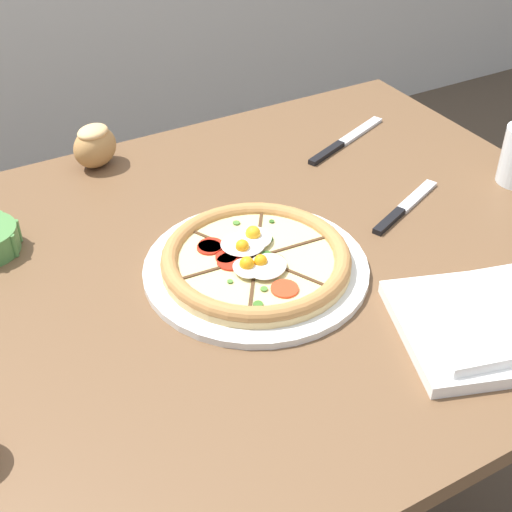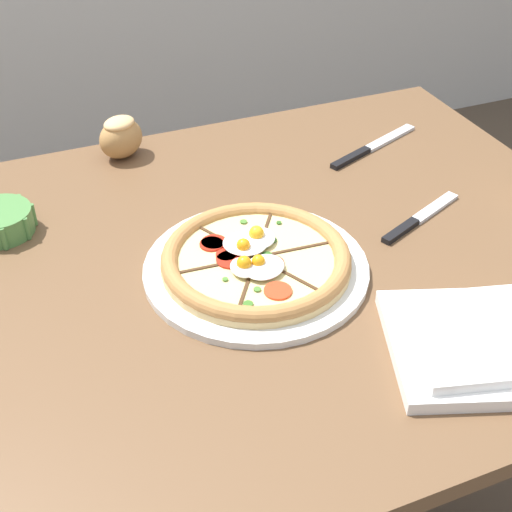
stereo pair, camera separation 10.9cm
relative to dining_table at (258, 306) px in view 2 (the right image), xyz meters
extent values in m
cube|color=brown|center=(0.00, 0.00, 0.09)|extent=(1.21, 0.95, 0.03)
cube|color=brown|center=(0.55, 0.42, -0.29)|extent=(0.06, 0.06, 0.72)
cylinder|color=white|center=(-0.02, -0.03, 0.11)|extent=(0.35, 0.35, 0.01)
cylinder|color=#DBB775|center=(-0.02, -0.03, 0.12)|extent=(0.29, 0.29, 0.01)
cylinder|color=#E0CC84|center=(-0.02, -0.03, 0.13)|extent=(0.25, 0.25, 0.00)
torus|color=#B27A42|center=(-0.02, -0.03, 0.13)|extent=(0.29, 0.29, 0.03)
cube|color=#472D19|center=(-0.05, -0.08, 0.13)|extent=(0.07, 0.11, 0.00)
cube|color=#472D19|center=(0.01, -0.09, 0.13)|extent=(0.06, 0.11, 0.00)
cube|color=#472D19|center=(0.05, -0.04, 0.13)|extent=(0.13, 0.01, 0.00)
cube|color=#472D19|center=(0.02, 0.02, 0.13)|extent=(0.07, 0.11, 0.00)
cube|color=#472D19|center=(-0.04, 0.02, 0.13)|extent=(0.06, 0.11, 0.00)
cube|color=#472D19|center=(-0.08, -0.03, 0.13)|extent=(0.13, 0.01, 0.00)
cylinder|color=red|center=(0.00, -0.05, 0.13)|extent=(0.04, 0.04, 0.00)
cylinder|color=red|center=(-0.06, -0.01, 0.13)|extent=(0.03, 0.03, 0.00)
cylinder|color=red|center=(-0.06, 0.03, 0.13)|extent=(0.04, 0.04, 0.00)
cylinder|color=red|center=(-0.07, 0.03, 0.13)|extent=(0.04, 0.04, 0.00)
cylinder|color=red|center=(-0.02, -0.12, 0.13)|extent=(0.04, 0.04, 0.00)
cylinder|color=red|center=(-0.06, -0.02, 0.13)|extent=(0.04, 0.04, 0.00)
ellipsoid|color=white|center=(-0.02, -0.07, 0.14)|extent=(0.09, 0.08, 0.01)
sphere|color=orange|center=(-0.02, -0.06, 0.14)|extent=(0.02, 0.02, 0.02)
ellipsoid|color=white|center=(-0.02, 0.00, 0.14)|extent=(0.09, 0.09, 0.01)
sphere|color=orange|center=(-0.03, -0.01, 0.14)|extent=(0.02, 0.02, 0.02)
ellipsoid|color=white|center=(-0.05, -0.06, 0.14)|extent=(0.04, 0.05, 0.01)
sphere|color=orange|center=(-0.05, -0.05, 0.14)|extent=(0.02, 0.02, 0.02)
ellipsoid|color=white|center=(0.00, 0.01, 0.14)|extent=(0.08, 0.08, 0.01)
sphere|color=#F4AD1E|center=(0.00, 0.01, 0.14)|extent=(0.02, 0.02, 0.02)
cylinder|color=#2D5B1E|center=(0.00, -0.03, 0.13)|extent=(0.02, 0.02, 0.00)
cylinder|color=#477A2D|center=(0.00, 0.06, 0.13)|extent=(0.01, 0.01, 0.00)
cylinder|color=#2D5B1E|center=(0.05, 0.04, 0.13)|extent=(0.01, 0.01, 0.00)
cylinder|color=#386B23|center=(-0.07, -0.13, 0.13)|extent=(0.01, 0.01, 0.00)
cylinder|color=#2D5B1E|center=(0.02, 0.00, 0.13)|extent=(0.02, 0.02, 0.00)
cylinder|color=#477A2D|center=(-0.05, -0.10, 0.13)|extent=(0.01, 0.01, 0.00)
cylinder|color=#2D5B1E|center=(-0.03, 0.00, 0.13)|extent=(0.01, 0.01, 0.00)
cylinder|color=#477A2D|center=(-0.08, -0.07, 0.13)|extent=(0.01, 0.01, 0.00)
cylinder|color=#4C8442|center=(-0.37, 0.23, 0.12)|extent=(0.11, 0.11, 0.04)
cylinder|color=#4C8442|center=(-0.32, 0.23, 0.12)|extent=(0.01, 0.01, 0.04)
cylinder|color=#4C8442|center=(-0.33, 0.27, 0.12)|extent=(0.01, 0.01, 0.04)
cylinder|color=#4C8442|center=(-0.37, 0.17, 0.12)|extent=(0.01, 0.01, 0.04)
cylinder|color=#4C8442|center=(-0.33, 0.19, 0.12)|extent=(0.01, 0.01, 0.04)
cube|color=white|center=(0.20, -0.31, 0.11)|extent=(0.31, 0.29, 0.02)
cube|color=white|center=(0.20, -0.31, 0.13)|extent=(0.25, 0.23, 0.02)
ellipsoid|color=#B27F47|center=(-0.12, 0.41, 0.14)|extent=(0.11, 0.10, 0.08)
ellipsoid|color=#EAB775|center=(-0.12, 0.41, 0.17)|extent=(0.08, 0.07, 0.02)
cube|color=silver|center=(0.40, 0.27, 0.10)|extent=(0.14, 0.07, 0.01)
cube|color=black|center=(0.29, 0.22, 0.11)|extent=(0.10, 0.05, 0.01)
cube|color=silver|center=(0.34, 0.01, 0.10)|extent=(0.12, 0.07, 0.01)
cube|color=black|center=(0.24, -0.03, 0.11)|extent=(0.09, 0.05, 0.01)
camera|label=1|loc=(-0.44, -0.79, 0.78)|focal=50.00mm
camera|label=2|loc=(-0.35, -0.84, 0.78)|focal=50.00mm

